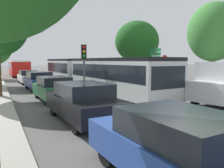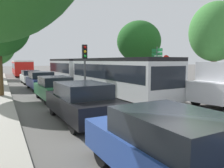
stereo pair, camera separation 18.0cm
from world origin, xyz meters
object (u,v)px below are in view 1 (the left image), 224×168
queued_car_blue (177,149)px  queued_car_black (83,101)px  no_entry_sign (164,67)px  tree_right_near (214,34)px  queued_car_green (54,88)px  queued_car_white (28,77)px  city_bus_rear (18,67)px  articulated_bus (92,72)px  direction_sign_post (155,58)px  traffic_light (84,59)px  queued_car_navy (39,81)px  tree_right_mid (137,42)px

queued_car_blue → queued_car_black: bearing=-2.1°
no_entry_sign → tree_right_near: 4.41m
queued_car_green → queued_car_white: 10.97m
city_bus_rear → queued_car_blue: city_bus_rear is taller
articulated_bus → queued_car_green: bearing=-52.1°
city_bus_rear → direction_sign_post: direction_sign_post is taller
no_entry_sign → traffic_light: bearing=-88.0°
queued_car_green → tree_right_near: (10.28, -2.94, 3.48)m
queued_car_navy → tree_right_mid: bearing=-87.6°
city_bus_rear → queued_car_blue: size_ratio=2.63×
direction_sign_post → tree_right_mid: tree_right_mid is taller
articulated_bus → tree_right_near: 9.41m
queued_car_blue → queued_car_navy: 15.54m
queued_car_blue → tree_right_mid: (10.17, 16.27, 3.61)m
traffic_light → no_entry_sign: bearing=101.2°
traffic_light → direction_sign_post: size_ratio=0.94×
city_bus_rear → tree_right_mid: 21.17m
no_entry_sign → tree_right_mid: tree_right_mid is taller
queued_car_white → tree_right_mid: size_ratio=0.62×
queued_car_blue → traffic_light: 10.87m
queued_car_black → tree_right_near: size_ratio=0.70×
queued_car_white → queued_car_navy: bearing=-180.0°
tree_right_near → no_entry_sign: bearing=109.1°
no_entry_sign → queued_car_green: bearing=-86.2°
tree_right_near → direction_sign_post: bearing=96.9°
traffic_light → tree_right_mid: size_ratio=0.52×
traffic_light → no_entry_sign: traffic_light is taller
queued_car_green → queued_car_white: bearing=-1.1°
no_entry_sign → tree_right_near: (1.23, -3.54, 2.33)m
queued_car_navy → articulated_bus: bearing=-119.2°
city_bus_rear → tree_right_mid: tree_right_mid is taller
queued_car_black → direction_sign_post: (9.65, 7.50, 1.80)m
queued_car_white → traffic_light: bearing=-170.1°
queued_car_blue → queued_car_navy: queued_car_navy is taller
articulated_bus → queued_car_white: (-4.00, 7.57, -0.77)m
city_bus_rear → queued_car_white: 13.59m
tree_right_mid → articulated_bus: bearing=-156.4°
queued_car_white → tree_right_mid: (10.23, -4.85, 3.64)m
queued_car_green → queued_car_blue: bearing=177.9°
queued_car_navy → direction_sign_post: direction_sign_post is taller
articulated_bus → traffic_light: size_ratio=5.08×
queued_car_black → no_entry_sign: (9.08, 5.61, 1.11)m
queued_car_navy → city_bus_rear: bearing=-1.9°
tree_right_near → queued_car_white: bearing=126.8°
city_bus_rear → queued_car_white: bearing=179.6°
queued_car_black → traffic_light: (2.09, 5.37, 1.73)m
traffic_light → direction_sign_post: direction_sign_post is taller
queued_car_black → traffic_light: bearing=-23.0°
articulated_bus → queued_car_blue: size_ratio=4.10×
articulated_bus → tree_right_near: size_ratio=2.73×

